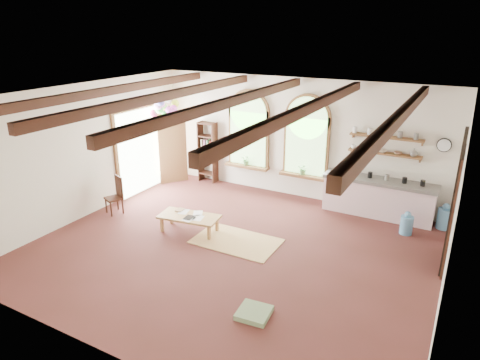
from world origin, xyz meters
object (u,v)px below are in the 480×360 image
Objects in this scene: kitchen_counter at (378,197)px; coffee_table at (189,218)px; side_chair at (115,203)px; balloon_cluster at (164,107)px.

coffee_table is (-3.55, -2.94, -0.13)m from kitchen_counter.
balloon_cluster is (0.07, 2.08, 2.06)m from side_chair.
balloon_cluster is (-2.15, 2.04, 1.99)m from coffee_table.
side_chair is at bearing -152.71° from kitchen_counter.
kitchen_counter is 2.83× the size of side_chair.
side_chair reaches higher than kitchen_counter.
side_chair is (-2.22, -0.04, -0.07)m from coffee_table.
kitchen_counter is at bearing 27.29° from side_chair.
balloon_cluster reaches higher than coffee_table.
coffee_table is 1.52× the size of side_chair.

